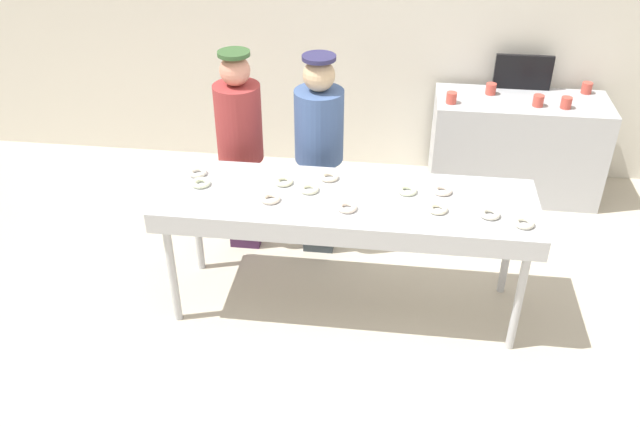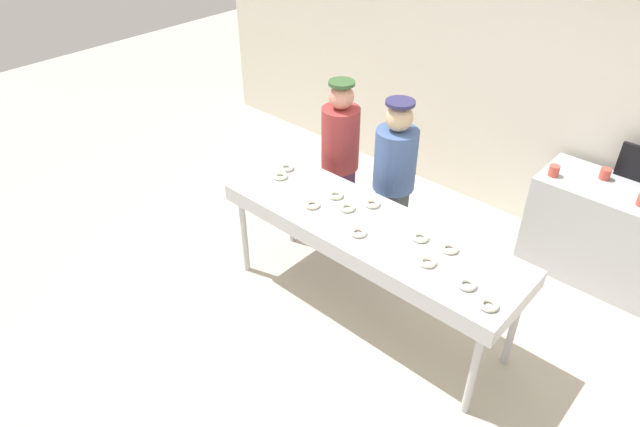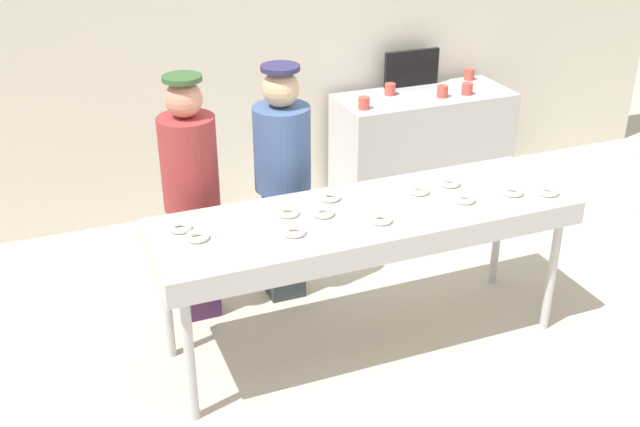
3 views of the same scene
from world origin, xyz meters
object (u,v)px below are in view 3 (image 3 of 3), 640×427
object	(u,v)px
sugar_donut_0	(294,231)
paper_cup_2	(443,91)
worker_assistant	(191,186)
sugar_donut_3	(419,190)
sugar_donut_10	(381,219)
paper_cup_4	(469,74)
menu_display	(412,68)
sugar_donut_4	(323,212)
prep_counter	(422,145)
sugar_donut_5	(180,227)
fryer_conveyor	(366,222)
sugar_donut_6	(450,183)
sugar_donut_1	(288,212)
paper_cup_3	(390,89)
sugar_donut_7	(513,191)
paper_cup_1	(467,89)
sugar_donut_9	(330,197)
sugar_donut_2	(197,236)
paper_cup_0	(364,103)
sugar_donut_8	(464,199)
sugar_donut_11	(548,191)
worker_baker	(283,170)

from	to	relation	value
sugar_donut_0	paper_cup_2	bearing A→B (deg)	42.64
sugar_donut_0	worker_assistant	distance (m)	0.89
sugar_donut_3	sugar_donut_10	distance (m)	0.46
paper_cup_4	menu_display	distance (m)	0.57
sugar_donut_4	prep_counter	size ratio (longest dim) A/B	0.09
sugar_donut_5	prep_counter	distance (m)	2.97
fryer_conveyor	sugar_donut_4	xyz separation A→B (m)	(-0.25, 0.04, 0.09)
sugar_donut_6	sugar_donut_4	bearing A→B (deg)	-174.07
sugar_donut_1	fryer_conveyor	bearing A→B (deg)	-14.90
paper_cup_2	paper_cup_3	size ratio (longest dim) A/B	1.00
sugar_donut_7	sugar_donut_3	bearing A→B (deg)	156.55
fryer_conveyor	sugar_donut_5	bearing A→B (deg)	171.20
worker_assistant	paper_cup_1	world-z (taller)	worker_assistant
sugar_donut_9	worker_assistant	bearing A→B (deg)	147.59
sugar_donut_2	paper_cup_0	size ratio (longest dim) A/B	1.34
sugar_donut_6	paper_cup_4	distance (m)	2.30
sugar_donut_1	sugar_donut_8	distance (m)	1.06
sugar_donut_4	sugar_donut_6	bearing A→B (deg)	5.93
sugar_donut_11	sugar_donut_9	bearing A→B (deg)	161.50
worker_baker	paper_cup_4	bearing A→B (deg)	-132.35
paper_cup_1	menu_display	bearing A→B (deg)	129.92
sugar_donut_5	sugar_donut_9	distance (m)	0.92
fryer_conveyor	paper_cup_1	distance (m)	2.38
sugar_donut_7	prep_counter	size ratio (longest dim) A/B	0.09
sugar_donut_8	worker_assistant	distance (m)	1.66
sugar_donut_5	menu_display	world-z (taller)	menu_display
menu_display	sugar_donut_5	bearing A→B (deg)	-142.02
prep_counter	paper_cup_1	distance (m)	0.61
sugar_donut_6	fryer_conveyor	bearing A→B (deg)	-168.20
sugar_donut_5	paper_cup_4	xyz separation A→B (m)	(2.99, 1.86, 0.02)
fryer_conveyor	paper_cup_0	world-z (taller)	paper_cup_0
sugar_donut_4	prep_counter	xyz separation A→B (m)	(1.62, 1.76, -0.48)
sugar_donut_8	paper_cup_3	bearing A→B (deg)	75.96
paper_cup_1	menu_display	distance (m)	0.51
sugar_donut_3	sugar_donut_9	xyz separation A→B (m)	(-0.54, 0.12, 0.00)
sugar_donut_9	worker_assistant	xyz separation A→B (m)	(-0.73, 0.47, -0.01)
fryer_conveyor	sugar_donut_11	xyz separation A→B (m)	(1.12, -0.20, 0.09)
sugar_donut_4	paper_cup_2	xyz separation A→B (m)	(1.72, 1.65, 0.02)
sugar_donut_0	sugar_donut_11	distance (m)	1.61
fryer_conveyor	paper_cup_3	distance (m)	2.19
sugar_donut_9	paper_cup_0	bearing A→B (deg)	58.46
sugar_donut_7	paper_cup_0	xyz separation A→B (m)	(-0.17, 1.78, 0.02)
sugar_donut_11	worker_baker	world-z (taller)	worker_baker
sugar_donut_8	sugar_donut_10	bearing A→B (deg)	-174.55
sugar_donut_0	sugar_donut_10	xyz separation A→B (m)	(0.51, -0.04, 0.00)
sugar_donut_2	sugar_donut_6	bearing A→B (deg)	3.76
sugar_donut_11	paper_cup_4	bearing A→B (deg)	69.94
sugar_donut_7	sugar_donut_10	bearing A→B (deg)	-177.86
sugar_donut_2	paper_cup_1	distance (m)	3.15
sugar_donut_9	worker_baker	xyz separation A→B (m)	(-0.13, 0.48, 0.00)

